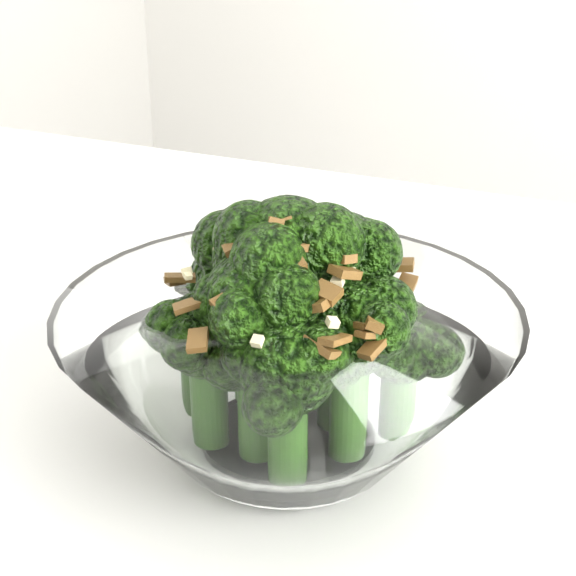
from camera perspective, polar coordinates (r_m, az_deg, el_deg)
The scene contains 2 objects.
table at distance 0.68m, azimuth -6.83°, elevation -7.75°, with size 1.33×1.02×0.75m.
broccoli_dish at distance 0.48m, azimuth -0.01°, elevation -4.66°, with size 0.25×0.25×0.15m.
Camera 1 is at (0.33, -0.35, 1.05)m, focal length 55.00 mm.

